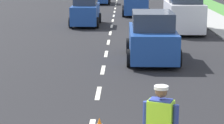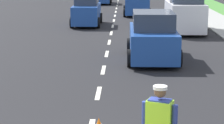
{
  "view_description": "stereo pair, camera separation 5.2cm",
  "coord_description": "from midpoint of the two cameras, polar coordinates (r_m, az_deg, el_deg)",
  "views": [
    {
      "loc": [
        0.74,
        -6.81,
        3.76
      ],
      "look_at": [
        0.43,
        5.14,
        1.1
      ],
      "focal_mm": 69.06,
      "sensor_mm": 36.0,
      "label": 1
    },
    {
      "loc": [
        0.79,
        -6.8,
        3.76
      ],
      "look_at": [
        0.43,
        5.14,
        1.1
      ],
      "focal_mm": 69.06,
      "sensor_mm": 36.0,
      "label": 2
    }
  ],
  "objects": [
    {
      "name": "delivery_truck",
      "position": [
        25.66,
        9.59,
        7.56
      ],
      "size": [
        2.16,
        4.6,
        3.54
      ],
      "color": "silver",
      "rests_on": "ground"
    },
    {
      "name": "lane_center_line",
      "position": [
        32.23,
        0.37,
        5.85
      ],
      "size": [
        0.14,
        46.4,
        0.01
      ],
      "color": "silver",
      "rests_on": "ground"
    },
    {
      "name": "car_outgoing_ahead",
      "position": [
        17.62,
        5.48,
        3.23
      ],
      "size": [
        2.07,
        4.21,
        1.99
      ],
      "color": "#1E4799",
      "rests_on": "ground"
    },
    {
      "name": "car_outgoing_far",
      "position": [
        34.12,
        3.34,
        7.84
      ],
      "size": [
        2.09,
        4.15,
        2.11
      ],
      "color": "#1E4799",
      "rests_on": "ground"
    },
    {
      "name": "ground_plane",
      "position": [
        28.07,
        0.16,
        4.84
      ],
      "size": [
        96.0,
        96.0,
        0.0
      ],
      "primitive_type": "plane",
      "color": "black"
    },
    {
      "name": "car_oncoming_second",
      "position": [
        28.17,
        -3.32,
        6.78
      ],
      "size": [
        1.88,
        4.02,
        2.04
      ],
      "color": "#1E4799",
      "rests_on": "ground"
    }
  ]
}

